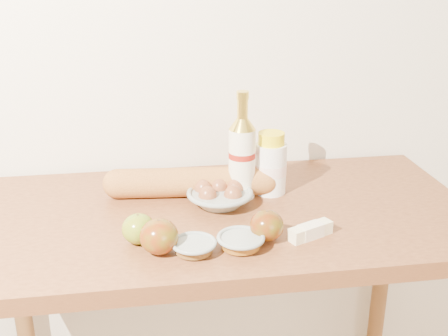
{
  "coord_description": "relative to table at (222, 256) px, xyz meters",
  "views": [
    {
      "loc": [
        -0.18,
        -0.01,
        1.48
      ],
      "look_at": [
        0.0,
        1.15,
        1.02
      ],
      "focal_mm": 45.0,
      "sensor_mm": 36.0,
      "label": 1
    }
  ],
  "objects": [
    {
      "name": "egg_bowl",
      "position": [
        0.0,
        0.04,
        0.15
      ],
      "size": [
        0.17,
        0.17,
        0.06
      ],
      "rotation": [
        0.0,
        0.0,
        -0.08
      ],
      "color": "#8D9A94",
      "rests_on": "table"
    },
    {
      "name": "back_wall",
      "position": [
        0.0,
        0.33,
        0.52
      ],
      "size": [
        3.5,
        0.02,
        2.6
      ],
      "primitive_type": "cube",
      "color": "#EEE4CF",
      "rests_on": "ground"
    },
    {
      "name": "table",
      "position": [
        0.0,
        0.0,
        0.0
      ],
      "size": [
        1.2,
        0.6,
        0.9
      ],
      "color": "brown",
      "rests_on": "ground"
    },
    {
      "name": "apple_redgreen_right",
      "position": [
        0.07,
        -0.16,
        0.16
      ],
      "size": [
        0.08,
        0.08,
        0.07
      ],
      "rotation": [
        0.0,
        0.0,
        0.18
      ],
      "color": "maroon",
      "rests_on": "table"
    },
    {
      "name": "apple_redgreen_front",
      "position": [
        -0.16,
        -0.18,
        0.16
      ],
      "size": [
        0.1,
        0.1,
        0.07
      ],
      "rotation": [
        0.0,
        0.0,
        0.32
      ],
      "color": "#94080B",
      "rests_on": "table"
    },
    {
      "name": "syrup_bowl",
      "position": [
        0.01,
        -0.18,
        0.14
      ],
      "size": [
        0.13,
        0.13,
        0.03
      ],
      "rotation": [
        0.0,
        0.0,
        0.29
      ],
      "color": "#8D9A95",
      "rests_on": "table"
    },
    {
      "name": "butter_stick",
      "position": [
        0.17,
        -0.16,
        0.14
      ],
      "size": [
        0.11,
        0.07,
        0.03
      ],
      "rotation": [
        0.0,
        0.0,
        0.42
      ],
      "color": "#F6F0BF",
      "rests_on": "table"
    },
    {
      "name": "cream_bottle",
      "position": [
        0.14,
        0.09,
        0.2
      ],
      "size": [
        0.09,
        0.09,
        0.16
      ],
      "rotation": [
        0.0,
        0.0,
        -0.07
      ],
      "color": "white",
      "rests_on": "table"
    },
    {
      "name": "bourbon_bottle",
      "position": [
        0.06,
        0.07,
        0.23
      ],
      "size": [
        0.07,
        0.07,
        0.27
      ],
      "rotation": [
        0.0,
        0.0,
        0.02
      ],
      "color": "white",
      "rests_on": "table"
    },
    {
      "name": "baguette",
      "position": [
        -0.06,
        0.1,
        0.16
      ],
      "size": [
        0.45,
        0.12,
        0.07
      ],
      "rotation": [
        0.0,
        0.0,
        -0.1
      ],
      "color": "#C5803C",
      "rests_on": "table"
    },
    {
      "name": "apple_yellowgreen",
      "position": [
        -0.2,
        -0.13,
        0.16
      ],
      "size": [
        0.08,
        0.08,
        0.07
      ],
      "rotation": [
        0.0,
        0.0,
        0.17
      ],
      "color": "olive",
      "rests_on": "table"
    },
    {
      "name": "sugar_bowl",
      "position": [
        -0.09,
        -0.19,
        0.14
      ],
      "size": [
        0.1,
        0.1,
        0.03
      ],
      "rotation": [
        0.0,
        0.0,
        -0.05
      ],
      "color": "gray",
      "rests_on": "table"
    }
  ]
}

